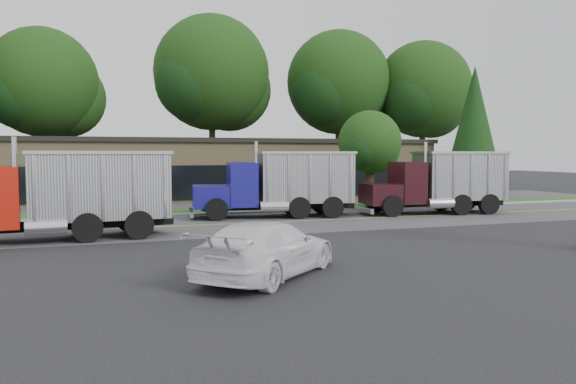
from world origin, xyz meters
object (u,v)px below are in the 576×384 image
Objects in this scene: dump_truck_red at (65,192)px; dump_truck_maroon at (441,180)px; rally_car at (267,249)px; dump_truck_blue at (283,182)px.

dump_truck_red and dump_truck_maroon have the same top height.
dump_truck_red is 19.22m from dump_truck_maroon.
dump_truck_maroon is 18.09m from rally_car.
dump_truck_red reaches higher than rally_car.
rally_car is (-13.58, -11.91, -1.05)m from dump_truck_maroon.
dump_truck_blue and dump_truck_maroon have the same top height.
dump_truck_maroon is at bearing 179.82° from dump_truck_blue.
dump_truck_red is 11.20m from dump_truck_blue.
dump_truck_red is 10.21m from rally_car.
dump_truck_blue is at bearing -64.95° from rally_car.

